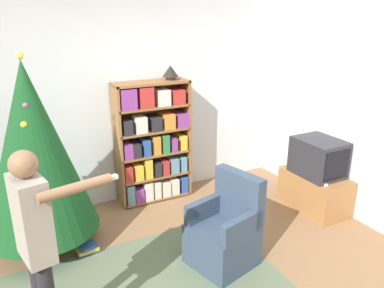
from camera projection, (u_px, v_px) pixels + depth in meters
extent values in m
cube|color=silver|center=(113.00, 104.00, 4.70)|extent=(8.00, 0.10, 2.60)
cube|color=brown|center=(118.00, 148.00, 4.65)|extent=(0.03, 0.33, 1.58)
cube|color=brown|center=(185.00, 137.00, 5.05)|extent=(0.03, 0.33, 1.58)
cube|color=brown|center=(151.00, 83.00, 4.59)|extent=(0.96, 0.33, 0.03)
cube|color=brown|center=(148.00, 139.00, 4.98)|extent=(0.96, 0.01, 1.58)
cube|color=brown|center=(155.00, 195.00, 5.10)|extent=(0.93, 0.33, 0.03)
cube|color=#5B899E|center=(128.00, 192.00, 4.86)|extent=(0.10, 0.27, 0.26)
cube|color=#843889|center=(137.00, 193.00, 4.92)|extent=(0.11, 0.25, 0.18)
cube|color=beige|center=(146.00, 189.00, 4.97)|extent=(0.11, 0.27, 0.24)
cube|color=beige|center=(154.00, 187.00, 5.04)|extent=(0.09, 0.29, 0.23)
cube|color=beige|center=(164.00, 187.00, 5.08)|extent=(0.11, 0.25, 0.20)
cube|color=beige|center=(172.00, 184.00, 5.15)|extent=(0.11, 0.29, 0.22)
cube|color=#284C93|center=(181.00, 182.00, 5.21)|extent=(0.09, 0.29, 0.22)
cube|color=brown|center=(154.00, 174.00, 5.00)|extent=(0.93, 0.33, 0.03)
cube|color=#B22D28|center=(127.00, 173.00, 4.75)|extent=(0.10, 0.25, 0.20)
cube|color=gold|center=(137.00, 171.00, 4.81)|extent=(0.11, 0.24, 0.20)
cube|color=gold|center=(146.00, 167.00, 4.87)|extent=(0.09, 0.26, 0.26)
cube|color=#232328|center=(155.00, 167.00, 4.94)|extent=(0.09, 0.28, 0.19)
cube|color=#B22D28|center=(162.00, 166.00, 4.99)|extent=(0.09, 0.29, 0.19)
cube|color=#5B899E|center=(172.00, 164.00, 5.03)|extent=(0.11, 0.24, 0.20)
cube|color=#5B899E|center=(180.00, 162.00, 5.11)|extent=(0.08, 0.29, 0.20)
cube|color=brown|center=(153.00, 153.00, 4.89)|extent=(0.93, 0.33, 0.03)
cube|color=#843889|center=(126.00, 150.00, 4.67)|extent=(0.11, 0.26, 0.19)
cube|color=#232328|center=(134.00, 149.00, 4.71)|extent=(0.11, 0.25, 0.18)
cube|color=#284C93|center=(144.00, 146.00, 4.78)|extent=(0.09, 0.28, 0.21)
cube|color=orange|center=(153.00, 143.00, 4.84)|extent=(0.09, 0.31, 0.24)
cube|color=#2D7A42|center=(163.00, 142.00, 4.87)|extent=(0.09, 0.23, 0.24)
cube|color=#843889|center=(171.00, 143.00, 4.95)|extent=(0.08, 0.29, 0.18)
cube|color=gold|center=(180.00, 141.00, 5.01)|extent=(0.08, 0.30, 0.19)
cube|color=brown|center=(152.00, 130.00, 4.79)|extent=(0.93, 0.33, 0.03)
cube|color=#232328|center=(126.00, 127.00, 4.57)|extent=(0.11, 0.25, 0.18)
cube|color=beige|center=(139.00, 124.00, 4.63)|extent=(0.15, 0.24, 0.20)
cube|color=#232328|center=(154.00, 123.00, 4.74)|extent=(0.13, 0.27, 0.17)
cube|color=orange|center=(166.00, 120.00, 4.80)|extent=(0.15, 0.25, 0.19)
cube|color=#843889|center=(180.00, 119.00, 4.89)|extent=(0.16, 0.25, 0.18)
cube|color=brown|center=(152.00, 106.00, 4.69)|extent=(0.93, 0.33, 0.03)
cube|color=#843889|center=(126.00, 98.00, 4.47)|extent=(0.19, 0.26, 0.25)
cube|color=#B22D28|center=(143.00, 96.00, 4.59)|extent=(0.18, 0.30, 0.25)
cube|color=beige|center=(161.00, 97.00, 4.68)|extent=(0.16, 0.26, 0.20)
cube|color=#B22D28|center=(176.00, 96.00, 4.76)|extent=(0.16, 0.24, 0.18)
cube|color=#996638|center=(314.00, 191.00, 4.75)|extent=(0.49, 0.85, 0.47)
cube|color=#28282D|center=(318.00, 157.00, 4.60)|extent=(0.47, 0.58, 0.46)
cube|color=black|center=(337.00, 165.00, 4.35)|extent=(0.38, 0.01, 0.36)
cube|color=white|center=(323.00, 184.00, 4.39)|extent=(0.04, 0.12, 0.02)
cylinder|color=#4C3323|center=(47.00, 241.00, 4.03)|extent=(0.36, 0.36, 0.10)
cylinder|color=brown|center=(46.00, 232.00, 3.99)|extent=(0.08, 0.08, 0.12)
cone|color=#14471E|center=(33.00, 150.00, 3.68)|extent=(1.14, 1.14, 1.76)
sphere|color=#B74C93|center=(25.00, 105.00, 3.42)|extent=(0.05, 0.05, 0.05)
sphere|color=red|center=(18.00, 233.00, 3.45)|extent=(0.07, 0.07, 0.07)
sphere|color=silver|center=(26.00, 155.00, 3.96)|extent=(0.07, 0.07, 0.07)
sphere|color=silver|center=(16.00, 124.00, 3.69)|extent=(0.07, 0.07, 0.07)
sphere|color=red|center=(55.00, 168.00, 4.15)|extent=(0.04, 0.04, 0.04)
sphere|color=gold|center=(24.00, 125.00, 3.42)|extent=(0.06, 0.06, 0.06)
sphere|color=#E5CC4C|center=(20.00, 56.00, 3.39)|extent=(0.07, 0.07, 0.07)
cube|color=#334256|center=(222.00, 245.00, 3.69)|extent=(0.68, 0.68, 0.42)
cube|color=#334256|center=(239.00, 196.00, 3.68)|extent=(0.26, 0.57, 0.50)
cube|color=#334256|center=(205.00, 208.00, 3.76)|extent=(0.51, 0.20, 0.20)
cube|color=#334256|center=(242.00, 227.00, 3.42)|extent=(0.51, 0.20, 0.20)
cube|color=gray|center=(32.00, 219.00, 2.46)|extent=(0.24, 0.35, 0.59)
cylinder|color=#8C6647|center=(23.00, 211.00, 2.62)|extent=(0.07, 0.07, 0.47)
cylinder|color=#8C6647|center=(76.00, 188.00, 2.38)|extent=(0.48, 0.17, 0.07)
cube|color=white|center=(110.00, 178.00, 2.53)|extent=(0.12, 0.06, 0.03)
sphere|color=#8C6647|center=(23.00, 164.00, 2.33)|extent=(0.18, 0.18, 0.18)
cylinder|color=#473828|center=(171.00, 78.00, 4.70)|extent=(0.12, 0.12, 0.04)
cone|color=black|center=(170.00, 71.00, 4.67)|extent=(0.20, 0.20, 0.14)
cube|color=#284C93|center=(87.00, 251.00, 3.91)|extent=(0.19, 0.14, 0.03)
cube|color=gold|center=(88.00, 249.00, 3.89)|extent=(0.22, 0.16, 0.04)
cube|color=#284C93|center=(88.00, 246.00, 3.88)|extent=(0.20, 0.17, 0.03)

